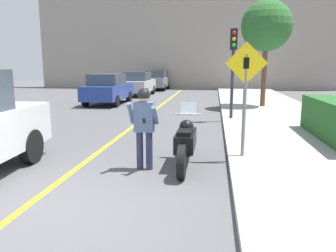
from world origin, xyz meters
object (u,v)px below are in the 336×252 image
Objects in this scene: person_biker at (144,121)px; traffic_light at (233,56)px; street_tree at (267,26)px; parked_car_blue at (108,89)px; parked_car_silver at (138,84)px; crossing_sign at (245,89)px; parked_car_grey at (157,80)px; motorcycle at (186,142)px.

traffic_light reaches higher than person_biker.
parked_car_blue is at bearing 174.61° from street_tree.
person_biker is 0.41× the size of parked_car_silver.
street_tree reaches higher than crossing_sign.
parked_car_blue is 10.81m from parked_car_grey.
street_tree is at bearing 79.57° from crossing_sign.
motorcycle is at bearing -102.05° from traffic_light.
parked_car_silver is 5.54m from parked_car_grey.
parked_car_grey is at bearing 85.41° from parked_car_blue.
motorcycle is 0.57× the size of parked_car_blue.
crossing_sign is 21.78m from parked_car_grey.
street_tree is at bearing -37.70° from parked_car_silver.
parked_car_silver is at bearing 103.65° from person_biker.
motorcycle is 0.72× the size of traffic_light.
parked_car_blue reaches higher than motorcycle.
parked_car_blue is at bearing 111.76° from person_biker.
traffic_light is 16.71m from parked_car_grey.
parked_car_silver is at bearing 120.91° from traffic_light.
crossing_sign is 0.60× the size of parked_car_silver.
person_biker is at bearing -68.24° from parked_car_blue.
parked_car_blue is at bearing -95.07° from parked_car_silver.
person_biker reaches higher than parked_car_grey.
motorcycle is 0.95× the size of crossing_sign.
motorcycle is at bearing 25.47° from person_biker.
parked_car_grey is at bearing 122.63° from street_tree.
crossing_sign is at bearing -89.99° from traffic_light.
parked_car_blue is at bearing 116.16° from motorcycle.
street_tree reaches higher than person_biker.
parked_car_silver and parked_car_grey have the same top height.
parked_car_grey is (-5.66, 15.64, -1.62)m from traffic_light.
parked_car_grey is (0.86, 10.78, 0.00)m from parked_car_blue.
parked_car_silver is (-6.05, 10.11, -1.62)m from traffic_light.
traffic_light is at bearing 90.01° from crossing_sign.
street_tree is (3.82, 10.34, 2.94)m from person_biker.
street_tree is 1.21× the size of parked_car_silver.
crossing_sign is 0.60× the size of parked_car_blue.
parked_car_grey is at bearing 101.57° from motorcycle.
street_tree is 1.21× the size of parked_car_grey.
person_biker reaches higher than parked_car_silver.
parked_car_grey is at bearing 99.27° from person_biker.
street_tree reaches higher than traffic_light.
traffic_light is 8.29m from parked_car_blue.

